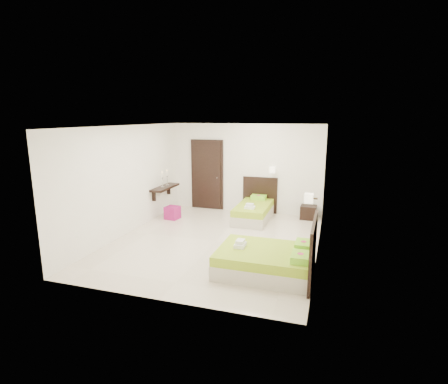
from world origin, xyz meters
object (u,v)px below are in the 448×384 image
(bed_single, at_px, (254,210))
(ottoman, at_px, (172,213))
(nightstand, at_px, (308,212))
(bed_double, at_px, (269,260))

(bed_single, height_order, ottoman, bed_single)
(nightstand, distance_m, ottoman, 3.79)
(bed_double, bearing_deg, bed_single, 107.30)
(bed_double, relative_size, nightstand, 4.03)
(bed_single, distance_m, nightstand, 1.51)
(bed_double, height_order, ottoman, bed_double)
(ottoman, bearing_deg, bed_double, -39.28)
(bed_double, xyz_separation_m, nightstand, (0.42, 3.75, -0.07))
(nightstand, xyz_separation_m, ottoman, (-3.62, -1.13, -0.01))
(bed_single, bearing_deg, bed_double, -72.70)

